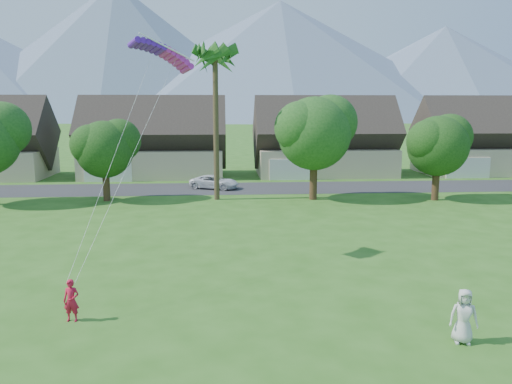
{
  "coord_description": "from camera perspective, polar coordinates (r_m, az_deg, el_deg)",
  "views": [
    {
      "loc": [
        -1.54,
        -12.45,
        7.7
      ],
      "look_at": [
        0.0,
        10.0,
        3.8
      ],
      "focal_mm": 35.0,
      "sensor_mm": 36.0,
      "label": 1
    }
  ],
  "objects": [
    {
      "name": "street",
      "position": [
        47.1,
        -1.99,
        0.43
      ],
      "size": [
        90.0,
        7.0,
        0.01
      ],
      "primitive_type": "cube",
      "color": "#2D2D30",
      "rests_on": "ground"
    },
    {
      "name": "kite_flyer",
      "position": [
        19.54,
        -20.36,
        -11.55
      ],
      "size": [
        0.6,
        0.42,
        1.56
      ],
      "primitive_type": "imported",
      "rotation": [
        0.0,
        0.0,
        -0.08
      ],
      "color": "red",
      "rests_on": "ground"
    },
    {
      "name": "watcher",
      "position": [
        18.11,
        22.65,
        -12.96
      ],
      "size": [
        1.01,
        0.79,
        1.83
      ],
      "primitive_type": "imported",
      "rotation": [
        0.0,
        0.0,
        -0.26
      ],
      "color": "silver",
      "rests_on": "ground"
    },
    {
      "name": "parked_car",
      "position": [
        46.99,
        -4.77,
        1.16
      ],
      "size": [
        5.02,
        3.67,
        1.27
      ],
      "primitive_type": "imported",
      "rotation": [
        0.0,
        0.0,
        1.18
      ],
      "color": "silver",
      "rests_on": "ground"
    },
    {
      "name": "mountain_ridge",
      "position": [
        273.54,
        -1.44,
        14.32
      ],
      "size": [
        540.0,
        240.0,
        70.0
      ],
      "color": "slate",
      "rests_on": "ground"
    },
    {
      "name": "houses_row",
      "position": [
        55.64,
        -1.82,
        5.45
      ],
      "size": [
        72.75,
        8.19,
        8.86
      ],
      "color": "beige",
      "rests_on": "ground"
    },
    {
      "name": "tree_row",
      "position": [
        40.46,
        -3.37,
        5.84
      ],
      "size": [
        62.27,
        6.67,
        8.45
      ],
      "color": "#47301C",
      "rests_on": "ground"
    },
    {
      "name": "fan_palm",
      "position": [
        41.15,
        -4.71,
        15.53
      ],
      "size": [
        3.0,
        3.0,
        13.8
      ],
      "color": "#4C3D26",
      "rests_on": "ground"
    },
    {
      "name": "parafoil_kite",
      "position": [
        25.19,
        -10.61,
        15.55
      ],
      "size": [
        3.32,
        1.56,
        0.5
      ],
      "rotation": [
        0.0,
        0.0,
        0.45
      ],
      "color": "#5A17B2",
      "rests_on": "ground"
    }
  ]
}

